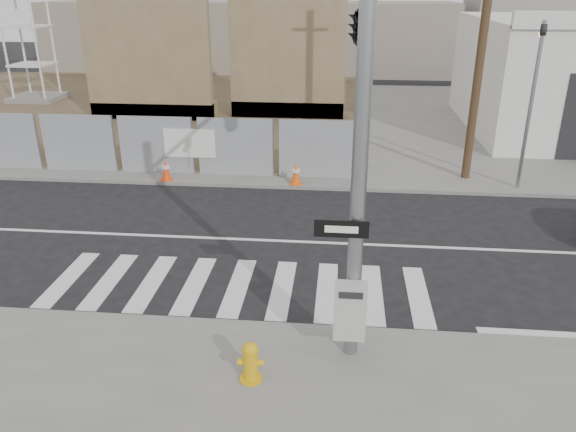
# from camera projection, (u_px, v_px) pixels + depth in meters

# --- Properties ---
(ground) EXTENTS (100.00, 100.00, 0.00)m
(ground) POSITION_uv_depth(u_px,v_px,m) (255.00, 240.00, 14.93)
(ground) COLOR black
(ground) RESTS_ON ground
(sidewalk_far) EXTENTS (50.00, 20.00, 0.12)m
(sidewalk_far) POSITION_uv_depth(u_px,v_px,m) (297.00, 119.00, 27.76)
(sidewalk_far) COLOR slate
(sidewalk_far) RESTS_ON ground
(signal_pole) EXTENTS (0.96, 5.87, 7.00)m
(signal_pole) POSITION_uv_depth(u_px,v_px,m) (359.00, 69.00, 10.99)
(signal_pole) COLOR gray
(signal_pole) RESTS_ON sidewalk_near
(far_signal_pole) EXTENTS (0.16, 0.20, 5.60)m
(far_signal_pole) POSITION_uv_depth(u_px,v_px,m) (534.00, 84.00, 17.10)
(far_signal_pole) COLOR gray
(far_signal_pole) RESTS_ON sidewalk_far
(concrete_wall_left) EXTENTS (6.00, 1.30, 8.00)m
(concrete_wall_left) POSITION_uv_depth(u_px,v_px,m) (148.00, 50.00, 26.26)
(concrete_wall_left) COLOR brown
(concrete_wall_left) RESTS_ON sidewalk_far
(concrete_wall_right) EXTENTS (5.50, 1.30, 8.00)m
(concrete_wall_right) POSITION_uv_depth(u_px,v_px,m) (288.00, 49.00, 26.60)
(concrete_wall_right) COLOR brown
(concrete_wall_right) RESTS_ON sidewalk_far
(utility_pole_right) EXTENTS (1.60, 0.28, 10.00)m
(utility_pole_right) POSITION_uv_depth(u_px,v_px,m) (485.00, 22.00, 17.39)
(utility_pole_right) COLOR #4A3622
(utility_pole_right) RESTS_ON sidewalk_far
(fire_hydrant) EXTENTS (0.47, 0.47, 0.74)m
(fire_hydrant) POSITION_uv_depth(u_px,v_px,m) (250.00, 362.00, 9.38)
(fire_hydrant) COLOR #D9A20C
(fire_hydrant) RESTS_ON sidewalk_near
(traffic_cone_c) EXTENTS (0.41, 0.41, 0.71)m
(traffic_cone_c) POSITION_uv_depth(u_px,v_px,m) (166.00, 170.00, 18.95)
(traffic_cone_c) COLOR #FF3F0D
(traffic_cone_c) RESTS_ON sidewalk_far
(traffic_cone_d) EXTENTS (0.43, 0.43, 0.72)m
(traffic_cone_d) POSITION_uv_depth(u_px,v_px,m) (296.00, 174.00, 18.56)
(traffic_cone_d) COLOR #FF560D
(traffic_cone_d) RESTS_ON sidewalk_far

